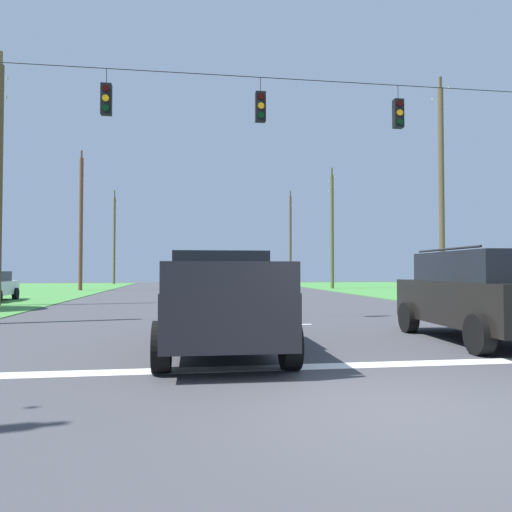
% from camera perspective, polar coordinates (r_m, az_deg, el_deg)
% --- Properties ---
extents(ground_plane, '(120.00, 120.00, 0.00)m').
position_cam_1_polar(ground_plane, '(5.84, 16.72, -17.27)').
color(ground_plane, '#3D3D42').
extents(stop_bar_stripe, '(15.78, 0.45, 0.01)m').
position_cam_1_polar(stop_bar_stripe, '(8.19, 8.88, -12.73)').
color(stop_bar_stripe, white).
rests_on(stop_bar_stripe, ground).
extents(lane_dash_0, '(2.50, 0.15, 0.01)m').
position_cam_1_polar(lane_dash_0, '(13.98, 1.55, -8.14)').
color(lane_dash_0, white).
rests_on(lane_dash_0, ground).
extents(lane_dash_1, '(2.50, 0.15, 0.01)m').
position_cam_1_polar(lane_dash_1, '(21.32, -1.86, -5.91)').
color(lane_dash_1, white).
rests_on(lane_dash_1, ground).
extents(lane_dash_2, '(2.50, 0.15, 0.01)m').
position_cam_1_polar(lane_dash_2, '(27.36, -3.28, -4.98)').
color(lane_dash_2, white).
rests_on(lane_dash_2, ground).
extents(overhead_signal_span, '(18.53, 0.31, 8.04)m').
position_cam_1_polar(overhead_signal_span, '(15.46, 1.56, 8.92)').
color(overhead_signal_span, brown).
rests_on(overhead_signal_span, ground).
extents(pickup_truck, '(2.36, 5.43, 1.95)m').
position_cam_1_polar(pickup_truck, '(9.49, -4.21, -5.36)').
color(pickup_truck, black).
rests_on(pickup_truck, ground).
extents(suv_black, '(2.44, 4.90, 2.05)m').
position_cam_1_polar(suv_black, '(11.74, 25.14, -4.04)').
color(suv_black, black).
rests_on(suv_black, ground).
extents(distant_car_crossing_white, '(2.19, 4.38, 1.52)m').
position_cam_1_polar(distant_car_crossing_white, '(29.64, -1.89, -3.21)').
color(distant_car_crossing_white, silver).
rests_on(distant_car_crossing_white, ground).
extents(utility_pole_mid_right, '(0.27, 1.63, 11.23)m').
position_cam_1_polar(utility_pole_mid_right, '(25.80, 21.09, 7.21)').
color(utility_pole_mid_right, brown).
rests_on(utility_pole_mid_right, ground).
extents(utility_pole_far_right, '(0.28, 1.94, 10.32)m').
position_cam_1_polar(utility_pole_far_right, '(41.52, 9.00, 3.28)').
color(utility_pole_far_right, brown).
rests_on(utility_pole_far_right, ground).
extents(utility_pole_near_left, '(0.28, 1.81, 11.05)m').
position_cam_1_polar(utility_pole_near_left, '(57.44, 4.10, 2.22)').
color(utility_pole_near_left, brown).
rests_on(utility_pole_near_left, ground).
extents(utility_pole_distant_right, '(0.30, 1.61, 10.85)m').
position_cam_1_polar(utility_pole_distant_right, '(39.66, -20.00, 3.95)').
color(utility_pole_distant_right, brown).
rests_on(utility_pole_distant_right, ground).
extents(utility_pole_distant_left, '(0.26, 1.97, 10.62)m').
position_cam_1_polar(utility_pole_distant_left, '(56.59, -16.42, 2.00)').
color(utility_pole_distant_left, brown).
rests_on(utility_pole_distant_left, ground).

